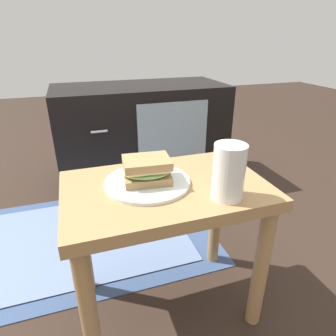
% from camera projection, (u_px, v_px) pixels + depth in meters
% --- Properties ---
extents(ground_plane, '(8.00, 8.00, 0.00)m').
position_uv_depth(ground_plane, '(166.00, 303.00, 0.99)').
color(ground_plane, '#2D2119').
extents(side_table, '(0.56, 0.36, 0.46)m').
position_uv_depth(side_table, '(166.00, 212.00, 0.84)').
color(side_table, '#A37A4C').
rests_on(side_table, ground).
extents(tv_cabinet, '(0.96, 0.46, 0.58)m').
position_uv_depth(tv_cabinet, '(142.00, 135.00, 1.73)').
color(tv_cabinet, black).
rests_on(tv_cabinet, ground).
extents(area_rug, '(1.28, 0.74, 0.01)m').
position_uv_depth(area_rug, '(66.00, 240.00, 1.29)').
color(area_rug, '#384C72').
rests_on(area_rug, ground).
extents(plate, '(0.24, 0.24, 0.01)m').
position_uv_depth(plate, '(147.00, 182.00, 0.80)').
color(plate, silver).
rests_on(plate, side_table).
extents(sandwich_front, '(0.15, 0.12, 0.07)m').
position_uv_depth(sandwich_front, '(147.00, 170.00, 0.79)').
color(sandwich_front, '#9E7A4C').
rests_on(sandwich_front, plate).
extents(beer_glass, '(0.08, 0.08, 0.14)m').
position_uv_depth(beer_glass, '(229.00, 173.00, 0.71)').
color(beer_glass, silver).
rests_on(beer_glass, side_table).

